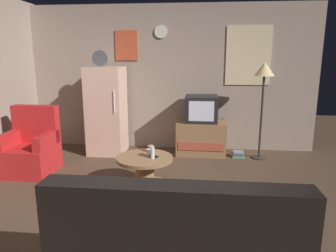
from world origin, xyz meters
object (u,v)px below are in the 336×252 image
object	(u,v)px
crt_tv	(201,109)
coffee_table	(145,173)
wine_glass	(152,153)
remote_control	(152,156)
standing_lamp	(264,77)
book_stack	(238,154)
fridge	(107,110)
tv_stand	(201,138)
couch	(177,251)
mug_ceramic_tan	(151,149)
armchair	(31,149)
mug_ceramic_white	(150,153)

from	to	relation	value
crt_tv	coffee_table	world-z (taller)	crt_tv
coffee_table	wine_glass	distance (m)	0.31
remote_control	standing_lamp	bearing A→B (deg)	65.03
coffee_table	remote_control	distance (m)	0.25
standing_lamp	remote_control	bearing A→B (deg)	-138.04
book_stack	coffee_table	bearing A→B (deg)	-133.04
fridge	wine_glass	xyz separation A→B (m)	(1.03, -1.53, -0.24)
tv_stand	couch	size ratio (longest dim) A/B	0.49
mug_ceramic_tan	couch	bearing A→B (deg)	-75.56
standing_lamp	armchair	size ratio (longest dim) A/B	1.66
coffee_table	wine_glass	world-z (taller)	wine_glass
crt_tv	remote_control	size ratio (longest dim) A/B	3.60
standing_lamp	wine_glass	bearing A→B (deg)	-136.94
tv_stand	mug_ceramic_tan	xyz separation A→B (m)	(-0.67, -1.36, 0.19)
standing_lamp	remote_control	world-z (taller)	standing_lamp
remote_control	armchair	world-z (taller)	armchair
coffee_table	couch	size ratio (longest dim) A/B	0.42
mug_ceramic_white	couch	xyz separation A→B (m)	(0.49, -1.76, -0.17)
wine_glass	mug_ceramic_tan	bearing A→B (deg)	102.49
armchair	couch	size ratio (longest dim) A/B	0.56
fridge	crt_tv	distance (m)	1.63
fridge	standing_lamp	distance (m)	2.68
mug_ceramic_white	remote_control	distance (m)	0.06
standing_lamp	coffee_table	distance (m)	2.49
tv_stand	couch	bearing A→B (deg)	-92.88
mug_ceramic_tan	couch	size ratio (longest dim) A/B	0.05
wine_glass	mug_ceramic_tan	xyz separation A→B (m)	(-0.06, 0.26, -0.03)
fridge	standing_lamp	xyz separation A→B (m)	(2.61, -0.05, 0.60)
coffee_table	mug_ceramic_tan	distance (m)	0.34
wine_glass	remote_control	size ratio (longest dim) A/B	1.00
wine_glass	book_stack	bearing A→B (deg)	50.17
fridge	crt_tv	xyz separation A→B (m)	(1.63, 0.09, 0.04)
tv_stand	crt_tv	xyz separation A→B (m)	(-0.00, -0.00, 0.51)
mug_ceramic_white	remote_control	xyz separation A→B (m)	(0.04, -0.03, -0.03)
couch	book_stack	distance (m)	3.28
remote_control	armchair	bearing A→B (deg)	-170.61
armchair	book_stack	size ratio (longest dim) A/B	4.58
tv_stand	coffee_table	world-z (taller)	tv_stand
couch	tv_stand	bearing A→B (deg)	87.12
armchair	fridge	bearing A→B (deg)	50.25
tv_stand	mug_ceramic_tan	world-z (taller)	tv_stand
crt_tv	fridge	bearing A→B (deg)	-176.89
wine_glass	standing_lamp	bearing A→B (deg)	43.06
coffee_table	book_stack	xyz separation A→B (m)	(1.35, 1.45, -0.17)
wine_glass	remote_control	bearing A→B (deg)	94.38
armchair	standing_lamp	bearing A→B (deg)	15.67
coffee_table	armchair	distance (m)	1.84
standing_lamp	couch	size ratio (longest dim) A/B	0.94
standing_lamp	book_stack	size ratio (longest dim) A/B	7.58
tv_stand	standing_lamp	xyz separation A→B (m)	(0.98, -0.14, 1.07)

